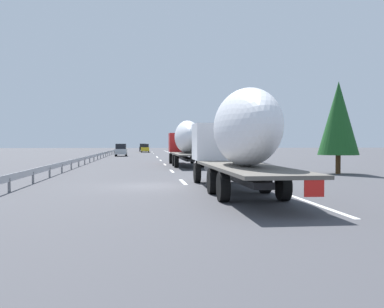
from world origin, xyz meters
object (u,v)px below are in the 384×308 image
(truck_trailing, at_px, (238,136))
(road_sign, at_px, (197,143))
(truck_lead, at_px, (186,140))
(car_black_suv, at_px, (143,148))
(car_yellow_coupe, at_px, (145,148))
(car_silver_hatch, at_px, (121,150))

(truck_trailing, relative_size, road_sign, 4.76)
(truck_lead, xyz_separation_m, truck_trailing, (-22.10, -0.00, 0.03))
(truck_lead, bearing_deg, car_black_suv, 3.18)
(truck_lead, distance_m, car_yellow_coupe, 58.33)
(car_silver_hatch, relative_size, car_yellow_coupe, 0.95)
(car_black_suv, relative_size, road_sign, 1.39)
(truck_trailing, xyz_separation_m, road_sign, (38.75, -3.10, -0.33))
(car_black_suv, bearing_deg, car_silver_hatch, 174.77)
(truck_trailing, distance_m, road_sign, 38.88)
(truck_lead, height_order, car_black_suv, truck_lead)
(truck_lead, distance_m, car_black_suv, 69.40)
(truck_trailing, xyz_separation_m, car_black_suv, (91.39, 3.85, -1.42))
(car_silver_hatch, relative_size, road_sign, 1.48)
(car_silver_hatch, bearing_deg, car_black_suv, -5.23)
(truck_lead, height_order, car_yellow_coupe, truck_lead)
(road_sign, bearing_deg, truck_lead, 169.45)
(road_sign, bearing_deg, car_black_suv, 7.53)
(truck_lead, xyz_separation_m, road_sign, (16.65, -3.10, -0.29))
(truck_lead, distance_m, road_sign, 16.94)
(car_yellow_coupe, bearing_deg, road_sign, -171.07)
(truck_lead, bearing_deg, car_silver_hatch, 13.52)
(car_black_suv, bearing_deg, car_yellow_coupe, -177.82)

